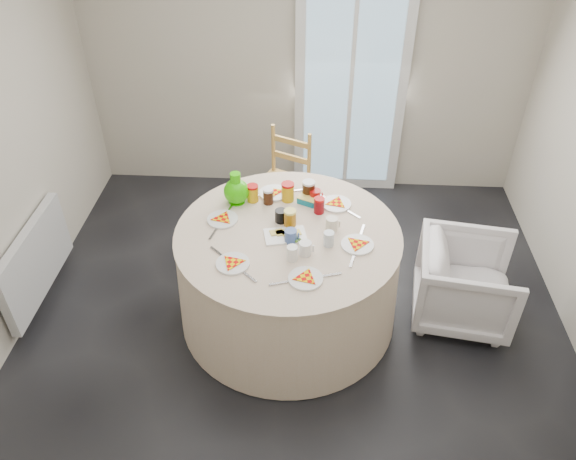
# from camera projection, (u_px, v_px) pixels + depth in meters

# --- Properties ---
(floor) EXTENTS (4.00, 4.00, 0.00)m
(floor) POSITION_uv_depth(u_px,v_px,m) (294.00, 328.00, 4.15)
(floor) COLOR black
(floor) RESTS_ON ground
(wall_back) EXTENTS (4.00, 0.02, 2.60)m
(wall_back) POSITION_uv_depth(u_px,v_px,m) (307.00, 56.00, 4.92)
(wall_back) COLOR #BCB5A3
(wall_back) RESTS_ON floor
(glass_door) EXTENTS (1.00, 0.08, 2.10)m
(glass_door) POSITION_uv_depth(u_px,v_px,m) (351.00, 87.00, 5.02)
(glass_door) COLOR silver
(glass_door) RESTS_ON floor
(radiator) EXTENTS (0.07, 1.00, 0.55)m
(radiator) POSITION_uv_depth(u_px,v_px,m) (36.00, 261.00, 4.17)
(radiator) COLOR silver
(radiator) RESTS_ON floor
(table) EXTENTS (1.59, 1.59, 0.81)m
(table) POSITION_uv_depth(u_px,v_px,m) (288.00, 276.00, 4.04)
(table) COLOR beige
(table) RESTS_ON floor
(wooden_chair) EXTENTS (0.53, 0.52, 0.91)m
(wooden_chair) POSITION_uv_depth(u_px,v_px,m) (282.00, 182.00, 4.84)
(wooden_chair) COLOR tan
(wooden_chair) RESTS_ON floor
(armchair) EXTENTS (0.73, 0.76, 0.70)m
(armchair) POSITION_uv_depth(u_px,v_px,m) (468.00, 276.00, 4.03)
(armchair) COLOR silver
(armchair) RESTS_ON floor
(place_settings) EXTENTS (1.45, 1.45, 0.02)m
(place_settings) POSITION_uv_depth(u_px,v_px,m) (288.00, 233.00, 3.80)
(place_settings) COLOR silver
(place_settings) RESTS_ON table
(jar_cluster) EXTENTS (0.55, 0.28, 0.16)m
(jar_cluster) POSITION_uv_depth(u_px,v_px,m) (284.00, 201.00, 4.01)
(jar_cluster) COLOR #A4731F
(jar_cluster) RESTS_ON table
(butter_tub) EXTENTS (0.17, 0.15, 0.06)m
(butter_tub) POSITION_uv_depth(u_px,v_px,m) (308.00, 202.00, 4.06)
(butter_tub) COLOR #0C728F
(butter_tub) RESTS_ON table
(green_pitcher) EXTENTS (0.22, 0.22, 0.24)m
(green_pitcher) POSITION_uv_depth(u_px,v_px,m) (236.00, 191.00, 4.02)
(green_pitcher) COLOR #2BC502
(green_pitcher) RESTS_ON table
(cheese_platter) EXTENTS (0.31, 0.23, 0.04)m
(cheese_platter) POSITION_uv_depth(u_px,v_px,m) (285.00, 237.00, 3.77)
(cheese_platter) COLOR silver
(cheese_platter) RESTS_ON table
(mugs_glasses) EXTENTS (0.68, 0.68, 0.11)m
(mugs_glasses) POSITION_uv_depth(u_px,v_px,m) (306.00, 229.00, 3.77)
(mugs_glasses) COLOR #9B9B9B
(mugs_glasses) RESTS_ON table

